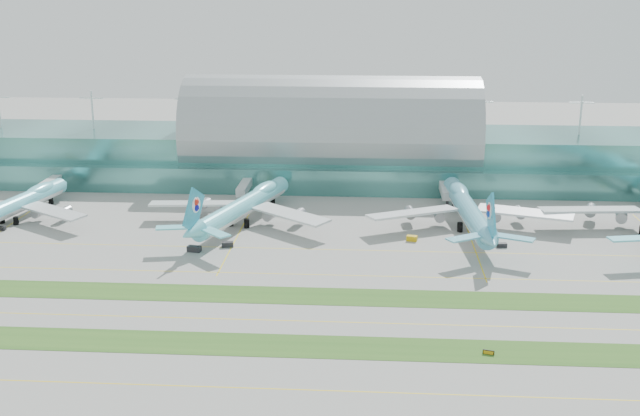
# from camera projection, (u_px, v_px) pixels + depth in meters

# --- Properties ---
(ground) EXTENTS (700.00, 700.00, 0.00)m
(ground) POSITION_uv_depth(u_px,v_px,m) (306.00, 299.00, 210.56)
(ground) COLOR gray
(ground) RESTS_ON ground
(terminal) EXTENTS (340.00, 69.10, 36.00)m
(terminal) POSITION_uv_depth(u_px,v_px,m) (332.00, 146.00, 330.02)
(terminal) COLOR #3D7A75
(terminal) RESTS_ON ground
(grass_strip_near) EXTENTS (420.00, 12.00, 0.08)m
(grass_strip_near) POSITION_uv_depth(u_px,v_px,m) (297.00, 346.00, 183.71)
(grass_strip_near) COLOR #2D591E
(grass_strip_near) RESTS_ON ground
(grass_strip_far) EXTENTS (420.00, 12.00, 0.08)m
(grass_strip_far) POSITION_uv_depth(u_px,v_px,m) (307.00, 296.00, 212.46)
(grass_strip_far) COLOR #2D591E
(grass_strip_far) RESTS_ON ground
(taxiline_a) EXTENTS (420.00, 0.35, 0.01)m
(taxiline_a) POSITION_uv_depth(u_px,v_px,m) (287.00, 389.00, 164.55)
(taxiline_a) COLOR yellow
(taxiline_a) RESTS_ON ground
(taxiline_b) EXTENTS (420.00, 0.35, 0.01)m
(taxiline_b) POSITION_uv_depth(u_px,v_px,m) (302.00, 321.00, 197.14)
(taxiline_b) COLOR yellow
(taxiline_b) RESTS_ON ground
(taxiline_c) EXTENTS (420.00, 0.35, 0.01)m
(taxiline_c) POSITION_uv_depth(u_px,v_px,m) (312.00, 274.00, 227.81)
(taxiline_c) COLOR yellow
(taxiline_c) RESTS_ON ground
(taxiline_d) EXTENTS (420.00, 0.35, 0.01)m
(taxiline_d) POSITION_uv_depth(u_px,v_px,m) (317.00, 249.00, 248.89)
(taxiline_d) COLOR yellow
(taxiline_d) RESTS_ON ground
(airliner_a) EXTENTS (60.06, 69.03, 19.11)m
(airliner_a) POSITION_uv_depth(u_px,v_px,m) (15.00, 204.00, 276.28)
(airliner_a) COLOR #6FE2F5
(airliner_a) RESTS_ON ground
(airliner_b) EXTENTS (64.29, 74.57, 21.03)m
(airliner_b) POSITION_uv_depth(u_px,v_px,m) (244.00, 205.00, 273.40)
(airliner_b) COLOR #6ADCEA
(airliner_b) RESTS_ON ground
(airliner_c) EXTENTS (69.32, 78.90, 21.70)m
(airliner_c) POSITION_uv_depth(u_px,v_px,m) (468.00, 208.00, 268.63)
(airliner_c) COLOR #5AAEC6
(airliner_c) RESTS_ON ground
(gse_b) EXTENTS (3.55, 1.79, 1.37)m
(gse_b) POSITION_uv_depth(u_px,v_px,m) (0.00, 228.00, 267.18)
(gse_b) COLOR black
(gse_b) RESTS_ON ground
(gse_c) EXTENTS (4.52, 2.95, 1.82)m
(gse_c) POSITION_uv_depth(u_px,v_px,m) (194.00, 249.00, 246.42)
(gse_c) COLOR black
(gse_c) RESTS_ON ground
(gse_d) EXTENTS (3.95, 2.62, 1.62)m
(gse_d) POSITION_uv_depth(u_px,v_px,m) (227.00, 244.00, 250.86)
(gse_d) COLOR black
(gse_d) RESTS_ON ground
(gse_e) EXTENTS (3.68, 2.65, 1.73)m
(gse_e) POSITION_uv_depth(u_px,v_px,m) (412.00, 238.00, 256.46)
(gse_e) COLOR #C99D0B
(gse_e) RESTS_ON ground
(gse_f) EXTENTS (3.32, 1.98, 1.33)m
(gse_f) POSITION_uv_depth(u_px,v_px,m) (502.00, 245.00, 250.63)
(gse_f) COLOR black
(gse_f) RESTS_ON ground
(taxiway_sign_east) EXTENTS (2.56, 0.94, 1.10)m
(taxiway_sign_east) POSITION_uv_depth(u_px,v_px,m) (489.00, 352.00, 179.47)
(taxiway_sign_east) COLOR black
(taxiway_sign_east) RESTS_ON ground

